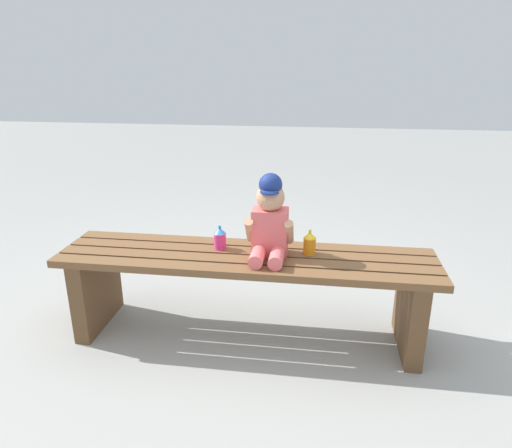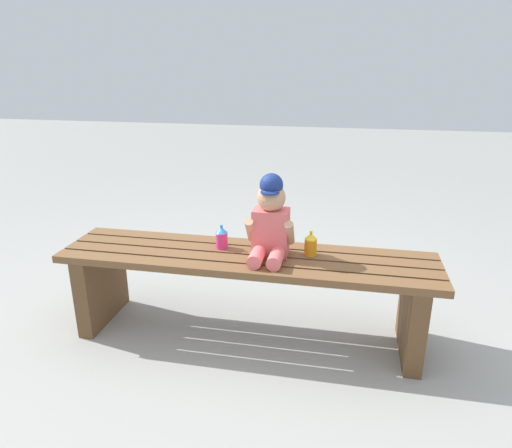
# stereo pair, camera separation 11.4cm
# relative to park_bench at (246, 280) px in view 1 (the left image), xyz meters

# --- Properties ---
(ground_plane) EXTENTS (16.00, 16.00, 0.00)m
(ground_plane) POSITION_rel_park_bench_xyz_m (0.00, 0.00, -0.32)
(ground_plane) COLOR #999993
(park_bench) EXTENTS (1.85, 0.42, 0.45)m
(park_bench) POSITION_rel_park_bench_xyz_m (0.00, 0.00, 0.00)
(park_bench) COLOR brown
(park_bench) RESTS_ON ground_plane
(child_figure) EXTENTS (0.23, 0.27, 0.40)m
(child_figure) POSITION_rel_park_bench_xyz_m (0.11, 0.01, 0.31)
(child_figure) COLOR #E56666
(child_figure) RESTS_ON park_bench
(sippy_cup_left) EXTENTS (0.06, 0.06, 0.12)m
(sippy_cup_left) POSITION_rel_park_bench_xyz_m (-0.14, 0.06, 0.20)
(sippy_cup_left) COLOR #E5337F
(sippy_cup_left) RESTS_ON park_bench
(sippy_cup_right) EXTENTS (0.06, 0.06, 0.12)m
(sippy_cup_right) POSITION_rel_park_bench_xyz_m (0.31, 0.06, 0.20)
(sippy_cup_right) COLOR orange
(sippy_cup_right) RESTS_ON park_bench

